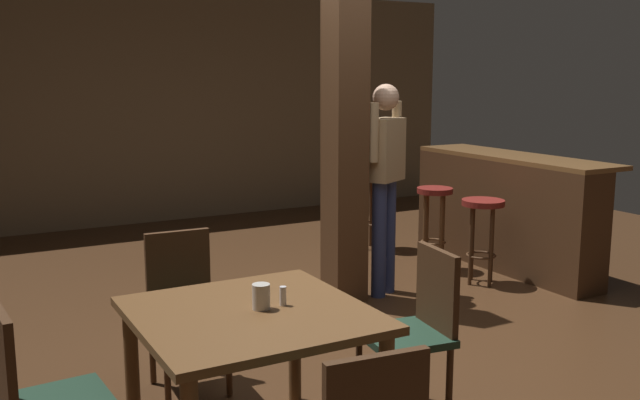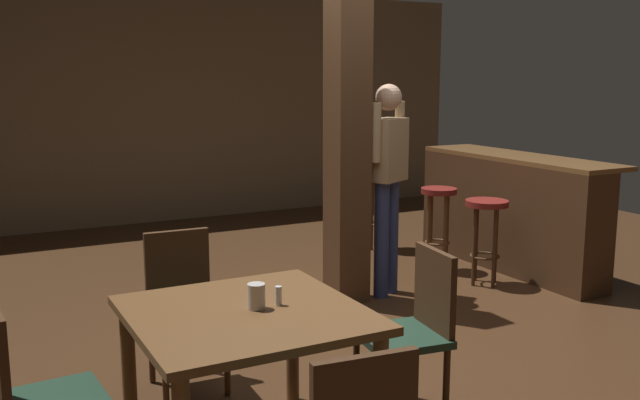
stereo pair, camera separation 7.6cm
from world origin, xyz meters
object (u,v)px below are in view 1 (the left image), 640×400
(standing_person, at_px, (385,174))
(bar_stool_mid, at_px, (434,209))
(chair_east, at_px, (417,324))
(bar_counter, at_px, (504,211))
(salt_shaker, at_px, (283,296))
(chair_west, at_px, (38,398))
(dining_table, at_px, (251,333))
(bar_stool_far, at_px, (378,192))
(bar_stool_near, at_px, (482,220))
(chair_north, at_px, (184,302))
(napkin_cup, at_px, (261,297))

(standing_person, relative_size, bar_stool_mid, 2.24)
(chair_east, distance_m, bar_counter, 3.20)
(salt_shaker, distance_m, standing_person, 2.59)
(chair_west, bearing_deg, dining_table, -1.89)
(bar_stool_far, bearing_deg, chair_west, -139.69)
(standing_person, height_order, bar_counter, standing_person)
(bar_counter, relative_size, bar_stool_mid, 2.77)
(dining_table, xyz_separation_m, bar_stool_near, (2.88, 1.70, -0.06))
(chair_north, distance_m, bar_stool_near, 3.00)
(chair_east, relative_size, chair_north, 1.00)
(dining_table, xyz_separation_m, bar_stool_mid, (2.80, 2.26, -0.06))
(dining_table, xyz_separation_m, standing_person, (1.96, 1.84, 0.38))
(salt_shaker, xyz_separation_m, bar_counter, (3.25, 2.00, -0.24))
(chair_east, relative_size, salt_shaker, 9.73)
(bar_counter, relative_size, bar_stool_far, 2.70)
(bar_counter, height_order, bar_stool_mid, bar_counter)
(chair_west, bearing_deg, chair_north, 44.79)
(dining_table, distance_m, bar_counter, 3.96)
(bar_counter, xyz_separation_m, bar_stool_near, (-0.53, -0.31, 0.02))
(chair_east, relative_size, bar_stool_far, 1.13)
(chair_east, bearing_deg, standing_person, 60.91)
(chair_east, height_order, chair_north, same)
(dining_table, bearing_deg, chair_north, 91.00)
(salt_shaker, relative_size, bar_counter, 0.04)
(chair_east, distance_m, chair_west, 1.86)
(chair_north, height_order, standing_person, standing_person)
(chair_east, xyz_separation_m, salt_shaker, (-0.77, 0.01, 0.27))
(chair_north, distance_m, standing_person, 2.23)
(bar_stool_near, xyz_separation_m, bar_stool_far, (-0.10, 1.48, 0.04))
(dining_table, bearing_deg, bar_counter, 30.38)
(chair_east, xyz_separation_m, standing_person, (1.03, 1.85, 0.50))
(dining_table, height_order, bar_stool_far, bar_stool_far)
(bar_counter, bearing_deg, bar_stool_mid, 157.59)
(bar_stool_near, xyz_separation_m, bar_stool_mid, (-0.08, 0.56, 0.01))
(chair_east, bearing_deg, bar_stool_far, 59.91)
(dining_table, relative_size, salt_shaker, 11.31)
(dining_table, distance_m, bar_stool_far, 4.22)
(chair_north, height_order, chair_west, same)
(chair_east, xyz_separation_m, bar_stool_near, (1.95, 1.71, 0.05))
(salt_shaker, relative_size, bar_stool_near, 0.12)
(napkin_cup, relative_size, salt_shaker, 1.30)
(standing_person, relative_size, bar_stool_near, 2.33)
(napkin_cup, height_order, bar_stool_mid, napkin_cup)
(chair_north, xyz_separation_m, chair_west, (-0.91, -0.90, 0.00))
(napkin_cup, xyz_separation_m, bar_counter, (3.37, 2.00, -0.25))
(salt_shaker, height_order, bar_stool_mid, salt_shaker)
(chair_north, relative_size, bar_counter, 0.42)
(chair_east, relative_size, napkin_cup, 7.48)
(dining_table, distance_m, bar_stool_mid, 3.60)
(salt_shaker, height_order, standing_person, standing_person)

